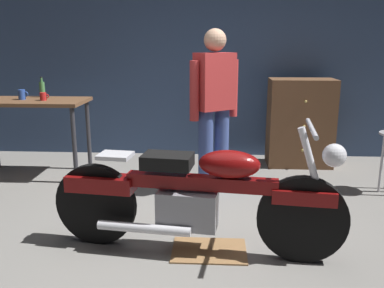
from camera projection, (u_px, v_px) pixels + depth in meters
ground_plane at (184, 247)px, 3.19m from camera, size 12.00×12.00×0.00m
back_wall at (199, 41)px, 5.53m from camera, size 8.00×0.12×3.10m
workbench at (29, 109)px, 4.75m from camera, size 1.30×0.64×0.90m
motorcycle at (197, 195)px, 3.02m from camera, size 2.18×0.62×1.00m
person_standing at (214, 105)px, 4.15m from camera, size 0.48×0.40×1.67m
wooden_dresser at (300, 123)px, 5.21m from camera, size 0.80×0.47×1.10m
drip_tray at (209, 250)px, 3.13m from camera, size 0.56×0.40×0.01m
mug_red_diner at (43, 96)px, 4.65m from camera, size 0.10×0.07×0.09m
mug_blue_enamel at (22, 95)px, 4.72m from camera, size 0.12×0.08×0.11m
bottle at (42, 89)px, 4.94m from camera, size 0.06×0.06×0.24m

